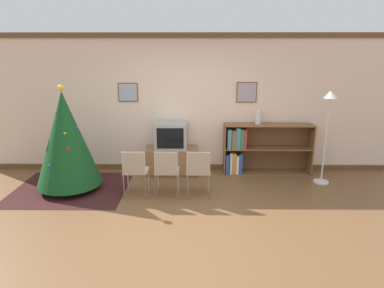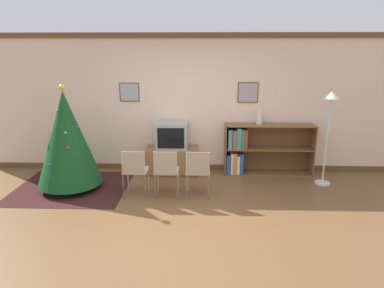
{
  "view_description": "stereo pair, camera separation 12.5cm",
  "coord_description": "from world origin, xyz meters",
  "px_view_note": "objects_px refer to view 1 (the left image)",
  "views": [
    {
      "loc": [
        0.24,
        -4.52,
        2.42
      ],
      "look_at": [
        0.18,
        1.19,
        0.81
      ],
      "focal_mm": 32.0,
      "sensor_mm": 36.0,
      "label": 1
    },
    {
      "loc": [
        0.36,
        -4.52,
        2.42
      ],
      "look_at": [
        0.18,
        1.19,
        0.81
      ],
      "focal_mm": 32.0,
      "sensor_mm": 36.0,
      "label": 2
    }
  ],
  "objects_px": {
    "christmas_tree": "(66,139)",
    "bookshelf": "(252,148)",
    "folding_chair_right": "(198,170)",
    "tv_console": "(171,161)",
    "folding_chair_center": "(167,170)",
    "standing_lamp": "(328,114)",
    "television": "(171,135)",
    "vase": "(258,117)",
    "folding_chair_left": "(135,170)"
  },
  "relations": [
    {
      "from": "christmas_tree",
      "to": "bookshelf",
      "type": "bearing_deg",
      "value": 14.7
    },
    {
      "from": "folding_chair_right",
      "to": "bookshelf",
      "type": "distance_m",
      "value": 1.6
    },
    {
      "from": "christmas_tree",
      "to": "tv_console",
      "type": "distance_m",
      "value": 2.02
    },
    {
      "from": "folding_chair_center",
      "to": "standing_lamp",
      "type": "distance_m",
      "value": 3.02
    },
    {
      "from": "folding_chair_center",
      "to": "television",
      "type": "bearing_deg",
      "value": 90.0
    },
    {
      "from": "vase",
      "to": "standing_lamp",
      "type": "height_order",
      "value": "standing_lamp"
    },
    {
      "from": "folding_chair_center",
      "to": "folding_chair_right",
      "type": "bearing_deg",
      "value": 0.0
    },
    {
      "from": "folding_chair_center",
      "to": "vase",
      "type": "height_order",
      "value": "vase"
    },
    {
      "from": "tv_console",
      "to": "bookshelf",
      "type": "height_order",
      "value": "bookshelf"
    },
    {
      "from": "christmas_tree",
      "to": "folding_chair_left",
      "type": "bearing_deg",
      "value": -14.49
    },
    {
      "from": "bookshelf",
      "to": "standing_lamp",
      "type": "relative_size",
      "value": 1.02
    },
    {
      "from": "folding_chair_center",
      "to": "vase",
      "type": "relative_size",
      "value": 2.91
    },
    {
      "from": "tv_console",
      "to": "vase",
      "type": "distance_m",
      "value": 1.91
    },
    {
      "from": "folding_chair_right",
      "to": "folding_chair_left",
      "type": "bearing_deg",
      "value": 180.0
    },
    {
      "from": "tv_console",
      "to": "folding_chair_center",
      "type": "height_order",
      "value": "folding_chair_center"
    },
    {
      "from": "television",
      "to": "folding_chair_left",
      "type": "xyz_separation_m",
      "value": [
        -0.52,
        -1.11,
        -0.31
      ]
    },
    {
      "from": "folding_chair_center",
      "to": "bookshelf",
      "type": "xyz_separation_m",
      "value": [
        1.59,
        1.19,
        0.03
      ]
    },
    {
      "from": "standing_lamp",
      "to": "folding_chair_center",
      "type": "bearing_deg",
      "value": -166.73
    },
    {
      "from": "folding_chair_right",
      "to": "christmas_tree",
      "type": "bearing_deg",
      "value": 172.11
    },
    {
      "from": "christmas_tree",
      "to": "folding_chair_center",
      "type": "relative_size",
      "value": 2.24
    },
    {
      "from": "christmas_tree",
      "to": "bookshelf",
      "type": "height_order",
      "value": "christmas_tree"
    },
    {
      "from": "folding_chair_center",
      "to": "bookshelf",
      "type": "bearing_deg",
      "value": 36.71
    },
    {
      "from": "folding_chair_center",
      "to": "standing_lamp",
      "type": "bearing_deg",
      "value": 13.27
    },
    {
      "from": "folding_chair_left",
      "to": "standing_lamp",
      "type": "distance_m",
      "value": 3.51
    },
    {
      "from": "television",
      "to": "folding_chair_right",
      "type": "xyz_separation_m",
      "value": [
        0.52,
        -1.11,
        -0.31
      ]
    },
    {
      "from": "folding_chair_left",
      "to": "vase",
      "type": "distance_m",
      "value": 2.62
    },
    {
      "from": "television",
      "to": "folding_chair_center",
      "type": "xyz_separation_m",
      "value": [
        0.0,
        -1.11,
        -0.31
      ]
    },
    {
      "from": "tv_console",
      "to": "folding_chair_right",
      "type": "relative_size",
      "value": 1.23
    },
    {
      "from": "folding_chair_right",
      "to": "vase",
      "type": "xyz_separation_m",
      "value": [
        1.17,
        1.23,
        0.66
      ]
    },
    {
      "from": "folding_chair_center",
      "to": "vase",
      "type": "xyz_separation_m",
      "value": [
        1.69,
        1.23,
        0.66
      ]
    },
    {
      "from": "bookshelf",
      "to": "vase",
      "type": "height_order",
      "value": "vase"
    },
    {
      "from": "folding_chair_right",
      "to": "standing_lamp",
      "type": "height_order",
      "value": "standing_lamp"
    },
    {
      "from": "christmas_tree",
      "to": "television",
      "type": "bearing_deg",
      "value": 24.67
    },
    {
      "from": "television",
      "to": "standing_lamp",
      "type": "height_order",
      "value": "standing_lamp"
    },
    {
      "from": "folding_chair_right",
      "to": "vase",
      "type": "distance_m",
      "value": 1.82
    },
    {
      "from": "television",
      "to": "folding_chair_left",
      "type": "relative_size",
      "value": 0.75
    },
    {
      "from": "tv_console",
      "to": "folding_chair_right",
      "type": "bearing_deg",
      "value": -64.81
    },
    {
      "from": "christmas_tree",
      "to": "television",
      "type": "height_order",
      "value": "christmas_tree"
    },
    {
      "from": "standing_lamp",
      "to": "folding_chair_right",
      "type": "bearing_deg",
      "value": -163.84
    },
    {
      "from": "christmas_tree",
      "to": "vase",
      "type": "relative_size",
      "value": 6.5
    },
    {
      "from": "tv_console",
      "to": "vase",
      "type": "relative_size",
      "value": 3.57
    },
    {
      "from": "tv_console",
      "to": "folding_chair_right",
      "type": "xyz_separation_m",
      "value": [
        0.52,
        -1.12,
        0.2
      ]
    },
    {
      "from": "folding_chair_center",
      "to": "folding_chair_right",
      "type": "xyz_separation_m",
      "value": [
        0.52,
        0.0,
        0.0
      ]
    },
    {
      "from": "tv_console",
      "to": "bookshelf",
      "type": "bearing_deg",
      "value": 2.61
    },
    {
      "from": "bookshelf",
      "to": "standing_lamp",
      "type": "bearing_deg",
      "value": -23.05
    },
    {
      "from": "tv_console",
      "to": "standing_lamp",
      "type": "bearing_deg",
      "value": -9.06
    },
    {
      "from": "folding_chair_left",
      "to": "standing_lamp",
      "type": "xyz_separation_m",
      "value": [
        3.34,
        0.67,
        0.83
      ]
    },
    {
      "from": "christmas_tree",
      "to": "folding_chair_right",
      "type": "height_order",
      "value": "christmas_tree"
    },
    {
      "from": "christmas_tree",
      "to": "standing_lamp",
      "type": "distance_m",
      "value": 4.59
    },
    {
      "from": "christmas_tree",
      "to": "folding_chair_center",
      "type": "distance_m",
      "value": 1.82
    }
  ]
}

